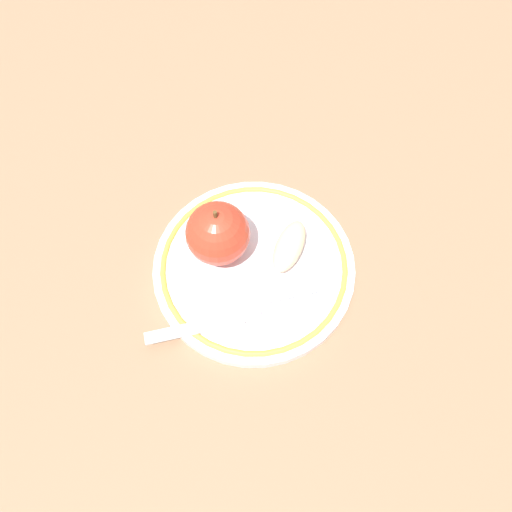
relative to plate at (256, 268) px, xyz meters
name	(u,v)px	position (x,y,z in m)	size (l,w,h in m)	color
ground_plane	(246,284)	(0.00, 0.02, -0.01)	(2.00, 2.00, 0.00)	#916A4D
plate	(256,268)	(0.00, 0.00, 0.00)	(0.21, 0.21, 0.02)	white
apple_red_whole	(218,234)	(0.04, 0.00, 0.04)	(0.06, 0.06, 0.07)	red
apple_slice_front	(289,246)	(-0.02, -0.03, 0.02)	(0.06, 0.03, 0.02)	beige
fork	(230,321)	(-0.01, 0.07, 0.01)	(0.15, 0.13, 0.00)	silver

